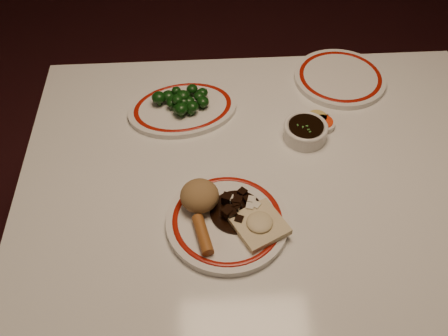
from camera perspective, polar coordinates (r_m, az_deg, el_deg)
ground at (r=1.84m, az=3.61°, el=-15.87°), size 7.00×7.00×0.00m
dining_table at (r=1.28m, az=5.00°, el=-2.92°), size 1.20×0.90×0.75m
main_plate at (r=1.10m, az=0.38°, el=-6.08°), size 0.27×0.27×0.02m
rice_mound at (r=1.09m, az=-2.81°, el=-3.19°), size 0.09×0.09×0.06m
spring_roll at (r=1.05m, az=-2.45°, el=-7.63°), size 0.05×0.10×0.03m
fried_wonton at (r=1.07m, az=4.07°, el=-6.47°), size 0.14×0.14×0.03m
stirfry_heap at (r=1.09m, az=1.40°, el=-4.63°), size 0.12×0.12×0.03m
broccoli_plate at (r=1.35m, az=-4.71°, el=6.82°), size 0.33×0.30×0.02m
broccoli_pile at (r=1.33m, az=-4.77°, el=7.79°), size 0.15×0.12×0.05m
soy_bowl at (r=1.28m, az=9.26°, el=4.11°), size 0.11×0.11×0.04m
sweet_sour_dish at (r=1.33m, az=11.24°, el=4.99°), size 0.06×0.06×0.02m
mustard_dish at (r=1.34m, az=10.57°, el=5.54°), size 0.06×0.06×0.02m
far_plate at (r=1.48m, az=13.12°, el=10.02°), size 0.34×0.34×0.02m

